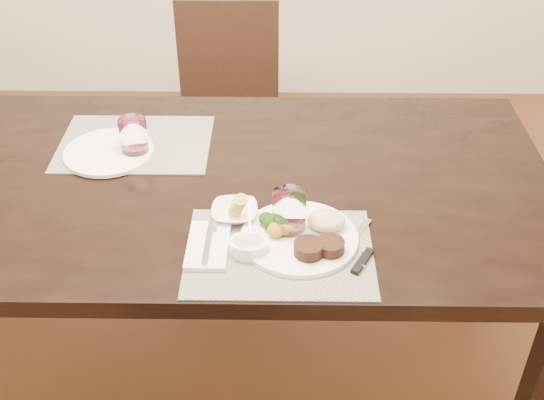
{
  "coord_description": "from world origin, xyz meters",
  "views": [
    {
      "loc": [
        0.22,
        -1.6,
        1.85
      ],
      "look_at": [
        0.2,
        -0.2,
        0.82
      ],
      "focal_mm": 45.0,
      "sensor_mm": 36.0,
      "label": 1
    }
  ],
  "objects_px": {
    "chair_far": "(228,101)",
    "far_plate": "(109,152)",
    "wine_glass_near": "(289,215)",
    "steak_knife": "(361,254)",
    "dinner_plate": "(305,235)",
    "cracker_bowl": "(235,212)"
  },
  "relations": [
    {
      "from": "dinner_plate",
      "to": "steak_knife",
      "type": "height_order",
      "value": "dinner_plate"
    },
    {
      "from": "steak_knife",
      "to": "chair_far",
      "type": "bearing_deg",
      "value": 137.68
    },
    {
      "from": "far_plate",
      "to": "chair_far",
      "type": "bearing_deg",
      "value": 70.02
    },
    {
      "from": "dinner_plate",
      "to": "far_plate",
      "type": "relative_size",
      "value": 1.11
    },
    {
      "from": "cracker_bowl",
      "to": "far_plate",
      "type": "bearing_deg",
      "value": 142.4
    },
    {
      "from": "steak_knife",
      "to": "dinner_plate",
      "type": "bearing_deg",
      "value": -173.29
    },
    {
      "from": "steak_knife",
      "to": "cracker_bowl",
      "type": "height_order",
      "value": "cracker_bowl"
    },
    {
      "from": "cracker_bowl",
      "to": "far_plate",
      "type": "relative_size",
      "value": 0.46
    },
    {
      "from": "far_plate",
      "to": "cracker_bowl",
      "type": "bearing_deg",
      "value": -37.6
    },
    {
      "from": "chair_far",
      "to": "far_plate",
      "type": "bearing_deg",
      "value": -109.98
    },
    {
      "from": "steak_knife",
      "to": "far_plate",
      "type": "bearing_deg",
      "value": 176.74
    },
    {
      "from": "chair_far",
      "to": "steak_knife",
      "type": "bearing_deg",
      "value": -71.69
    },
    {
      "from": "steak_knife",
      "to": "cracker_bowl",
      "type": "xyz_separation_m",
      "value": [
        -0.32,
        0.15,
        0.01
      ]
    },
    {
      "from": "chair_far",
      "to": "far_plate",
      "type": "distance_m",
      "value": 0.9
    },
    {
      "from": "cracker_bowl",
      "to": "dinner_plate",
      "type": "bearing_deg",
      "value": -27.69
    },
    {
      "from": "cracker_bowl",
      "to": "wine_glass_near",
      "type": "height_order",
      "value": "wine_glass_near"
    },
    {
      "from": "dinner_plate",
      "to": "wine_glass_near",
      "type": "relative_size",
      "value": 2.49
    },
    {
      "from": "chair_far",
      "to": "wine_glass_near",
      "type": "bearing_deg",
      "value": -78.33
    },
    {
      "from": "cracker_bowl",
      "to": "chair_far",
      "type": "bearing_deg",
      "value": 95.18
    },
    {
      "from": "steak_knife",
      "to": "wine_glass_near",
      "type": "height_order",
      "value": "wine_glass_near"
    },
    {
      "from": "dinner_plate",
      "to": "chair_far",
      "type": "bearing_deg",
      "value": 89.9
    },
    {
      "from": "cracker_bowl",
      "to": "far_plate",
      "type": "distance_m",
      "value": 0.5
    }
  ]
}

